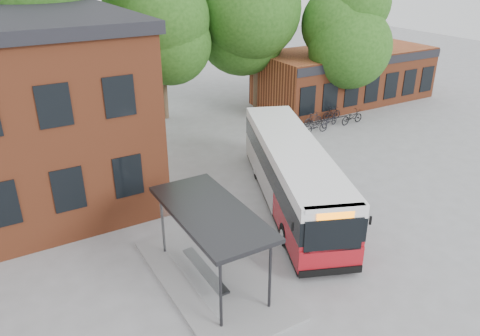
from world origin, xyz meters
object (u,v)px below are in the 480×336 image
bicycle_3 (313,119)px  bicycle_4 (330,120)px  bicycle_7 (332,113)px  bus_shelter (212,246)px  city_bus (292,175)px  bicycle_0 (291,122)px  bicycle_6 (352,117)px  bicycle_2 (316,126)px

bicycle_3 → bicycle_4: bicycle_3 is taller
bicycle_3 → bicycle_7: bicycle_7 is taller
bus_shelter → bicycle_4: bus_shelter is taller
city_bus → bicycle_0: city_bus is taller
bicycle_4 → bicycle_6: (1.71, -0.33, 0.04)m
bicycle_0 → bicycle_7: 3.67m
bus_shelter → city_bus: (5.81, 3.20, 0.04)m
city_bus → bicycle_7: (9.73, 8.50, -1.02)m
bus_shelter → bicycle_2: bus_shelter is taller
bus_shelter → bicycle_7: bus_shelter is taller
bicycle_0 → bus_shelter: bearing=145.1°
bicycle_0 → bicycle_2: bearing=-134.2°
bicycle_0 → bicycle_2: 1.75m
city_bus → bus_shelter: bearing=-129.3°
bus_shelter → bicycle_2: bearing=38.3°
bicycle_4 → bicycle_7: bicycle_7 is taller
city_bus → bicycle_6: 12.55m
city_bus → bicycle_6: (10.31, 7.08, -1.00)m
bicycle_6 → bicycle_7: bearing=18.9°
bus_shelter → city_bus: size_ratio=0.60×
bicycle_0 → bicycle_3: bearing=-87.9°
bicycle_6 → bicycle_7: 1.54m
city_bus → bicycle_2: bearing=66.4°
bus_shelter → bicycle_7: bearing=37.0°
bicycle_2 → bicycle_7: 3.08m
bicycle_3 → bicycle_6: (2.56, -1.04, 0.03)m
bicycle_6 → bicycle_7: size_ratio=1.19×
bus_shelter → bicycle_4: bearing=36.4°
bicycle_3 → bicycle_4: 1.11m
city_bus → bicycle_3: bearing=68.2°
bus_shelter → city_bus: 6.64m
bicycle_0 → bicycle_3: (1.69, -0.26, 0.01)m
bus_shelter → bicycle_3: (13.57, 11.33, -0.98)m
bicycle_2 → bicycle_7: (2.66, 1.55, 0.04)m
bicycle_6 → bicycle_2: bearing=88.7°
bicycle_3 → city_bus: bearing=132.6°
bicycle_2 → bicycle_4: (1.54, 0.46, 0.02)m
bicycle_2 → bicycle_4: 1.61m
bicycle_0 → bicycle_3: size_ratio=1.13×
bicycle_3 → bicycle_6: 2.76m
bicycle_4 → bicycle_6: 1.74m
bus_shelter → bicycle_7: size_ratio=4.43×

